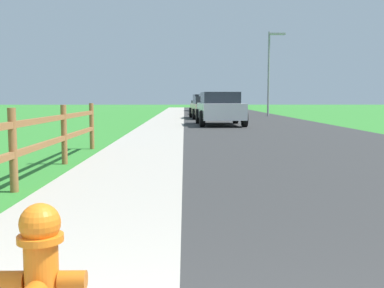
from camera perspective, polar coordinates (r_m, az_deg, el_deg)
The scene contains 11 objects.
ground_plane at distance 26.10m, azimuth -1.01°, elevation 2.93°, with size 120.00×120.00×0.00m, color #32812E.
road_asphalt at distance 28.31m, azimuth 6.11°, elevation 3.12°, with size 7.00×66.00×0.01m, color #313131.
curb_concrete at distance 28.26m, azimuth -7.11°, elevation 3.11°, with size 6.00×66.00×0.01m, color #ABA497.
grass_verge at distance 28.46m, azimuth -10.11°, elevation 3.09°, with size 5.00×66.00×0.00m, color #32812E.
fire_hydrant at distance 2.53m, azimuth -18.18°, elevation -15.04°, with size 0.45×0.38×0.75m.
rail_fence at distance 6.61m, azimuth -21.27°, elevation 0.05°, with size 0.11×10.64×1.14m.
parked_suv_silver at distance 21.60m, azimuth 3.47°, elevation 4.45°, with size 2.21×4.38×1.54m.
parked_car_beige at distance 28.64m, azimuth 1.93°, elevation 4.55°, with size 2.27×4.53×1.36m.
parked_car_red at distance 36.00m, azimuth 2.31°, elevation 5.01°, with size 2.28×4.36×1.59m.
parked_car_black at distance 45.06m, azimuth 1.32°, elevation 5.14°, with size 2.37×4.44×1.60m.
street_lamp at distance 32.56m, azimuth 9.67°, elevation 9.51°, with size 1.17×0.20×5.77m.
Camera 1 is at (0.03, -1.07, 1.28)m, focal length 43.17 mm.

